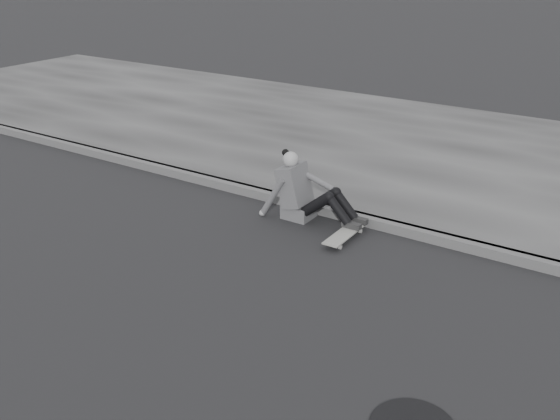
{
  "coord_description": "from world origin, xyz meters",
  "views": [
    {
      "loc": [
        3.5,
        -3.96,
        3.29
      ],
      "look_at": [
        -0.01,
        1.41,
        0.5
      ],
      "focal_mm": 40.0,
      "sensor_mm": 36.0,
      "label": 1
    }
  ],
  "objects": [
    {
      "name": "ground",
      "position": [
        0.0,
        0.0,
        0.0
      ],
      "size": [
        80.0,
        80.0,
        0.0
      ],
      "primitive_type": "plane",
      "color": "black",
      "rests_on": "ground"
    },
    {
      "name": "curb",
      "position": [
        0.0,
        2.58,
        0.06
      ],
      "size": [
        24.0,
        0.16,
        0.12
      ],
      "primitive_type": "cube",
      "color": "#4E4E4E",
      "rests_on": "ground"
    },
    {
      "name": "skateboard",
      "position": [
        0.49,
        2.06,
        0.07
      ],
      "size": [
        0.2,
        0.78,
        0.09
      ],
      "color": "#989893",
      "rests_on": "ground"
    },
    {
      "name": "seated_woman",
      "position": [
        -0.25,
        2.3,
        0.36
      ],
      "size": [
        1.38,
        0.46,
        0.88
      ],
      "color": "#4E4E50",
      "rests_on": "ground"
    },
    {
      "name": "sidewalk",
      "position": [
        0.0,
        5.6,
        0.06
      ],
      "size": [
        24.0,
        6.0,
        0.12
      ],
      "primitive_type": "cube",
      "color": "#3B3B3B",
      "rests_on": "ground"
    }
  ]
}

